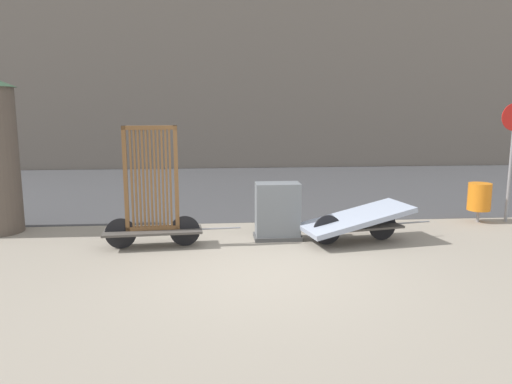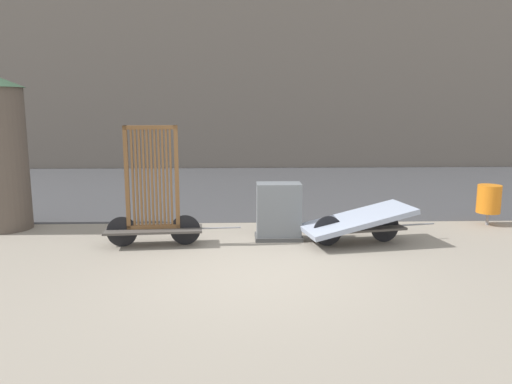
% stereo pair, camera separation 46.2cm
% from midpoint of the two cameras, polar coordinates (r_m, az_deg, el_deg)
% --- Properties ---
extents(ground_plane, '(60.00, 60.00, 0.00)m').
position_cam_midpoint_polar(ground_plane, '(7.56, 2.16, -9.23)').
color(ground_plane, gray).
extents(road_strip, '(56.00, 9.35, 0.01)m').
position_cam_midpoint_polar(road_strip, '(15.23, 0.08, 0.59)').
color(road_strip, '#424244').
rests_on(road_strip, ground_plane).
extents(building_facade, '(48.00, 4.00, 9.98)m').
position_cam_midpoint_polar(building_facade, '(21.84, -0.54, 16.55)').
color(building_facade, slate).
rests_on(building_facade, ground_plane).
extents(bike_cart_with_bedframe, '(2.42, 0.68, 2.13)m').
position_cam_midpoint_polar(bike_cart_with_bedframe, '(8.93, -10.22, -1.33)').
color(bike_cart_with_bedframe, '#4C4742').
rests_on(bike_cart_with_bedframe, ground_plane).
extents(bike_cart_with_mattress, '(2.57, 1.33, 0.69)m').
position_cam_midpoint_polar(bike_cart_with_mattress, '(9.21, 12.91, -3.32)').
color(bike_cart_with_mattress, '#4C4742').
rests_on(bike_cart_with_mattress, ground_plane).
extents(utility_cabinet, '(0.87, 0.52, 1.06)m').
position_cam_midpoint_polar(utility_cabinet, '(9.27, 4.04, -2.49)').
color(utility_cabinet, '#4C4C4C').
rests_on(utility_cabinet, ground_plane).
extents(trash_bin, '(0.48, 0.48, 0.84)m').
position_cam_midpoint_polar(trash_bin, '(11.52, 26.13, -0.74)').
color(trash_bin, gray).
rests_on(trash_bin, ground_plane).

